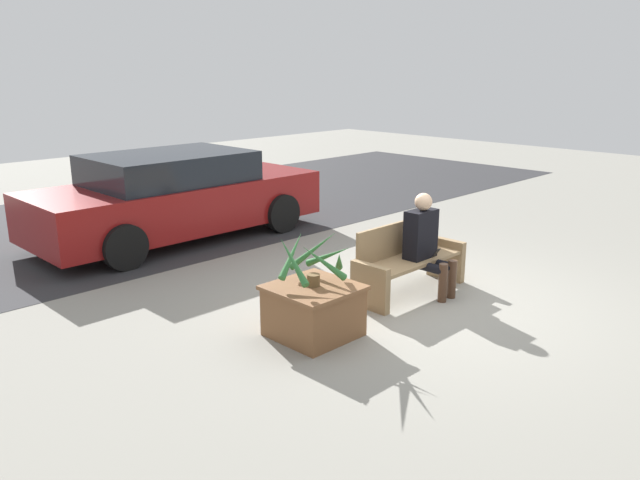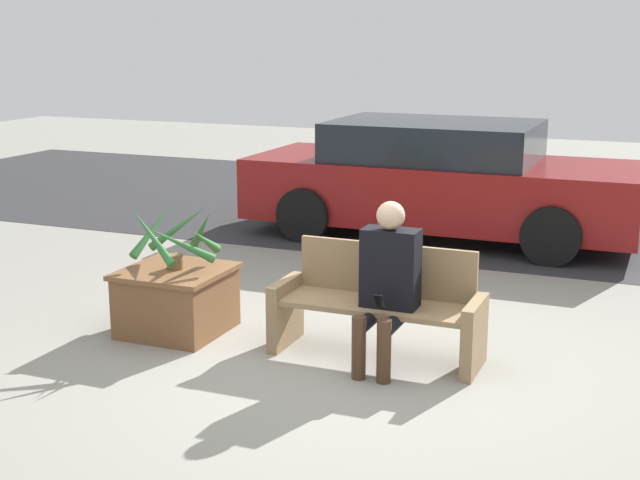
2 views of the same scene
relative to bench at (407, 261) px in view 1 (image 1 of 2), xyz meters
The scene contains 7 objects.
ground_plane 0.57m from the bench, 110.55° to the right, with size 30.00×30.00×0.00m, color gray.
road_surface 5.79m from the bench, 91.43° to the left, with size 20.00×6.00×0.01m, color #2D2D30.
bench is the anchor object (origin of this frame).
person_seated 0.35m from the bench, 55.15° to the right, with size 0.42×0.57×1.23m.
planter_box 1.72m from the bench, behind, with size 0.82×0.82×0.54m.
potted_plant 1.73m from the bench, behind, with size 0.75×0.78×0.53m.
parked_car 4.18m from the bench, 98.57° to the left, with size 4.59×1.98×1.38m.
Camera 1 is at (-5.70, -3.98, 2.67)m, focal length 35.00 mm.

